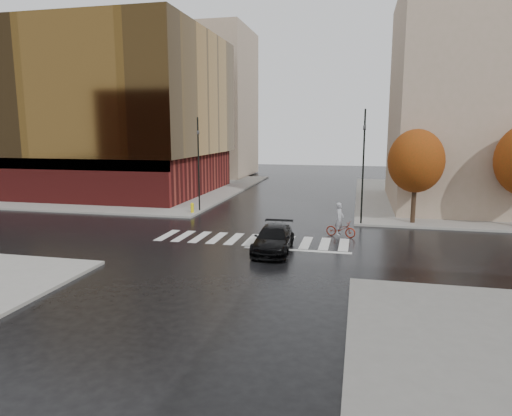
# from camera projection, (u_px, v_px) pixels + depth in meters

# --- Properties ---
(ground) EXTENTS (120.00, 120.00, 0.00)m
(ground) POSITION_uv_depth(u_px,v_px,m) (250.00, 242.00, 27.16)
(ground) COLOR black
(ground) RESTS_ON ground
(sidewalk_nw) EXTENTS (30.00, 30.00, 0.15)m
(sidewalk_nw) POSITION_uv_depth(u_px,v_px,m) (114.00, 187.00, 51.90)
(sidewalk_nw) COLOR gray
(sidewalk_nw) RESTS_ON ground
(crosswalk) EXTENTS (12.00, 3.00, 0.01)m
(crosswalk) POSITION_uv_depth(u_px,v_px,m) (252.00, 240.00, 27.64)
(crosswalk) COLOR silver
(crosswalk) RESTS_ON ground
(office_glass) EXTENTS (27.00, 19.00, 16.00)m
(office_glass) POSITION_uv_depth(u_px,v_px,m) (86.00, 113.00, 47.83)
(office_glass) COLOR maroon
(office_glass) RESTS_ON sidewalk_nw
(building_ne_tan) EXTENTS (16.00, 16.00, 18.00)m
(building_ne_tan) POSITION_uv_depth(u_px,v_px,m) (494.00, 99.00, 38.23)
(building_ne_tan) COLOR tan
(building_ne_tan) RESTS_ON sidewalk_ne
(building_nw_far) EXTENTS (14.00, 12.00, 20.00)m
(building_nw_far) POSITION_uv_depth(u_px,v_px,m) (201.00, 104.00, 64.47)
(building_nw_far) COLOR tan
(building_nw_far) RESTS_ON sidewalk_nw
(tree_ne_a) EXTENTS (3.80, 3.80, 6.50)m
(tree_ne_a) POSITION_uv_depth(u_px,v_px,m) (416.00, 161.00, 31.33)
(tree_ne_a) COLOR black
(tree_ne_a) RESTS_ON sidewalk_ne
(sedan) EXTENTS (2.12, 4.87, 1.39)m
(sedan) POSITION_uv_depth(u_px,v_px,m) (273.00, 239.00, 24.93)
(sedan) COLOR black
(sedan) RESTS_ON ground
(cyclist) EXTENTS (2.00, 1.20, 2.15)m
(cyclist) POSITION_uv_depth(u_px,v_px,m) (340.00, 225.00, 28.31)
(cyclist) COLOR maroon
(cyclist) RESTS_ON ground
(traffic_light_nw) EXTENTS (0.22, 0.19, 7.40)m
(traffic_light_nw) POSITION_uv_depth(u_px,v_px,m) (198.00, 158.00, 36.21)
(traffic_light_nw) COLOR black
(traffic_light_nw) RESTS_ON sidewalk_nw
(traffic_light_ne) EXTENTS (0.23, 0.24, 7.82)m
(traffic_light_ne) POSITION_uv_depth(u_px,v_px,m) (363.00, 158.00, 31.01)
(traffic_light_ne) COLOR black
(traffic_light_ne) RESTS_ON sidewalk_ne
(fire_hydrant) EXTENTS (0.28, 0.28, 0.78)m
(fire_hydrant) POSITION_uv_depth(u_px,v_px,m) (192.00, 207.00, 35.82)
(fire_hydrant) COLOR yellow
(fire_hydrant) RESTS_ON sidewalk_nw
(manhole) EXTENTS (0.67, 0.67, 0.01)m
(manhole) POSITION_uv_depth(u_px,v_px,m) (279.00, 235.00, 28.77)
(manhole) COLOR #473C19
(manhole) RESTS_ON ground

